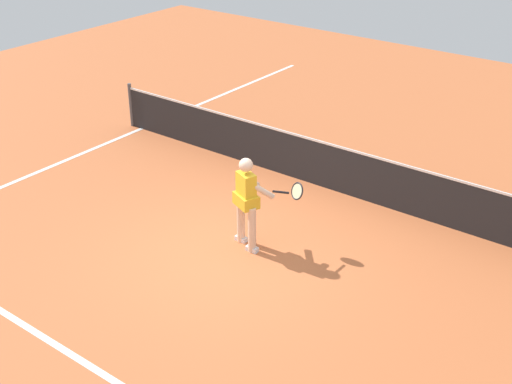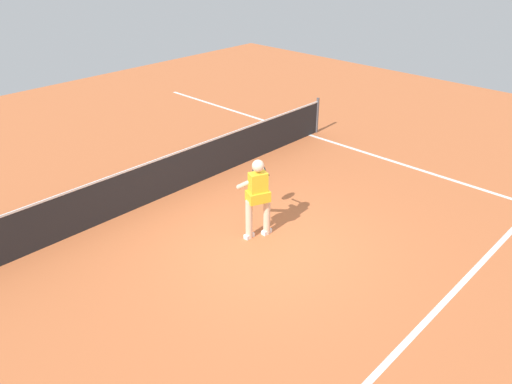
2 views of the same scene
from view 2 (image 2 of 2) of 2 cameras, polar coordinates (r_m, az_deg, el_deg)
The scene contains 5 objects.
ground_plane at distance 9.35m, azimuth 1.41°, elevation -5.87°, with size 25.81×25.81×0.00m, color #C66638.
service_line_marking at distance 8.05m, azimuth 18.29°, elevation -13.87°, with size 9.74×0.10×0.01m, color white.
sideline_right_marking at distance 12.95m, azimuth 16.09°, elevation 3.02°, with size 0.10×17.85×0.01m, color white.
court_net at distance 11.00m, azimuth -9.72°, elevation 1.94°, with size 10.42×0.08×1.00m.
tennis_player at distance 9.20m, azimuth 0.20°, elevation -0.32°, with size 1.01×0.85×1.55m.
Camera 2 is at (-5.81, -5.20, 5.15)m, focal length 35.64 mm.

